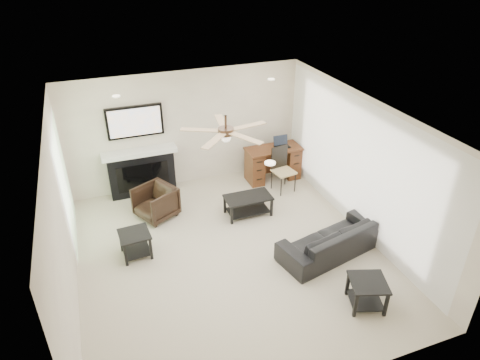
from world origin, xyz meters
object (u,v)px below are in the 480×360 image
Objects in this scene: armchair at (156,202)px; desk at (273,163)px; coffee_table at (248,205)px; sofa at (331,239)px; fireplace_unit at (139,152)px.

armchair is 2.81m from desk.
coffee_table is at bearing 44.70° from armchair.
armchair reaches higher than sofa.
armchair is at bearing -52.38° from sofa.
coffee_table is 0.47× the size of fireplace_unit.
sofa is at bearing 23.04° from armchair.
coffee_table is at bearing -132.29° from desk.
coffee_table is 0.74× the size of desk.
sofa is at bearing -93.08° from desk.
desk reaches higher than armchair.
sofa is 4.19m from fireplace_unit.
armchair is 0.37× the size of fireplace_unit.
sofa is at bearing -49.48° from fireplace_unit.
sofa is 2.70× the size of armchair.
desk is (2.83, -0.39, -0.57)m from fireplace_unit.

